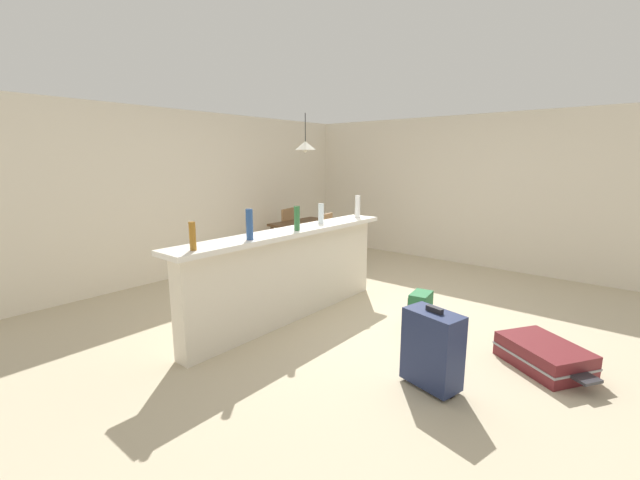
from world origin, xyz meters
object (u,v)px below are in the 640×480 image
at_px(suitcase_upright_navy, 432,348).
at_px(pendant_lamp, 305,146).
at_px(bottle_blue, 249,224).
at_px(bottle_clear, 321,214).
at_px(bottle_white, 358,206).
at_px(dining_table, 307,228).
at_px(backpack_green, 421,313).
at_px(dining_chair_far_side, 283,231).
at_px(bottle_green, 297,218).
at_px(suitcase_flat_maroon, 544,355).
at_px(bottle_amber, 193,236).
at_px(dining_chair_near_partition, 331,240).

bearing_deg(suitcase_upright_navy, pendant_lamp, 56.20).
bearing_deg(bottle_blue, bottle_clear, 5.86).
height_order(bottle_white, dining_table, bottle_white).
height_order(bottle_clear, backpack_green, bottle_clear).
relative_size(bottle_white, dining_table, 0.27).
bearing_deg(suitcase_upright_navy, dining_chair_far_side, 59.81).
distance_m(bottle_green, dining_chair_far_side, 2.89).
xyz_separation_m(dining_chair_far_side, suitcase_flat_maroon, (-1.32, -4.48, -0.41)).
height_order(pendant_lamp, backpack_green, pendant_lamp).
height_order(bottle_clear, suitcase_upright_navy, bottle_clear).
bearing_deg(bottle_blue, suitcase_flat_maroon, -62.34).
bearing_deg(suitcase_upright_navy, bottle_green, 78.59).
bearing_deg(bottle_blue, dining_chair_far_side, 39.40).
xyz_separation_m(bottle_blue, suitcase_flat_maroon, (1.24, -2.37, -1.06)).
bearing_deg(dining_chair_far_side, bottle_blue, -140.60).
height_order(bottle_amber, suitcase_upright_navy, bottle_amber).
xyz_separation_m(dining_table, suitcase_flat_maroon, (-1.29, -3.88, -0.54)).
height_order(bottle_blue, suitcase_upright_navy, bottle_blue).
bearing_deg(bottle_green, suitcase_flat_maroon, -76.58).
bearing_deg(suitcase_flat_maroon, bottle_green, 103.42).
distance_m(suitcase_flat_maroon, backpack_green, 1.17).
height_order(bottle_green, dining_chair_far_side, bottle_green).
xyz_separation_m(bottle_blue, pendant_lamp, (2.50, 1.51, 0.82)).
relative_size(bottle_green, dining_chair_near_partition, 0.28).
relative_size(bottle_amber, dining_chair_far_side, 0.26).
distance_m(bottle_white, pendant_lamp, 1.75).
height_order(dining_table, dining_chair_near_partition, dining_chair_near_partition).
height_order(bottle_green, suitcase_flat_maroon, bottle_green).
bearing_deg(bottle_white, pendant_lamp, 67.93).
xyz_separation_m(pendant_lamp, suitcase_upright_navy, (-2.19, -3.27, -1.66)).
xyz_separation_m(bottle_blue, dining_chair_near_partition, (2.47, 0.95, -0.66)).
xyz_separation_m(bottle_amber, dining_chair_near_partition, (3.07, 0.93, -0.63)).
xyz_separation_m(dining_chair_near_partition, backpack_green, (-1.21, -2.16, -0.31)).
bearing_deg(bottle_amber, dining_chair_far_side, 33.34).
bearing_deg(bottle_clear, suitcase_flat_maroon, -89.48).
bearing_deg(dining_table, suitcase_upright_navy, -124.21).
xyz_separation_m(bottle_green, suitcase_upright_navy, (-0.36, -1.76, -0.82)).
bearing_deg(pendant_lamp, suitcase_upright_navy, -123.80).
height_order(bottle_clear, pendant_lamp, pendant_lamp).
relative_size(bottle_blue, dining_chair_far_side, 0.32).
distance_m(bottle_green, suitcase_upright_navy, 1.98).
xyz_separation_m(bottle_green, suitcase_flat_maroon, (0.57, -2.38, -1.04)).
bearing_deg(dining_chair_near_partition, bottle_clear, -146.46).
bearing_deg(dining_table, pendant_lamp, 177.50).
relative_size(bottle_green, suitcase_flat_maroon, 0.30).
relative_size(dining_chair_near_partition, backpack_green, 2.21).
height_order(bottle_green, dining_table, bottle_green).
xyz_separation_m(dining_chair_far_side, backpack_green, (-1.30, -3.31, -0.31)).
bearing_deg(bottle_clear, bottle_white, -3.74).
bearing_deg(suitcase_upright_navy, bottle_amber, 117.65).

